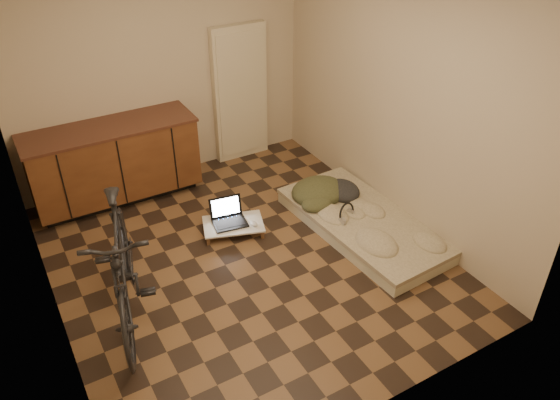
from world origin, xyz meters
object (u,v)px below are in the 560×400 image
bicycle (121,259)px  laptop (228,217)px  lap_desk (233,224)px  futon (364,223)px

bicycle → laptop: bicycle is taller
bicycle → laptop: 1.50m
bicycle → laptop: (1.27, 0.68, -0.43)m
bicycle → lap_desk: bicycle is taller
futon → laptop: bearing=146.3°
futon → lap_desk: 1.38m
lap_desk → futon: bearing=-10.1°
futon → lap_desk: futon is taller
bicycle → futon: bicycle is taller
laptop → bicycle: bearing=-143.0°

